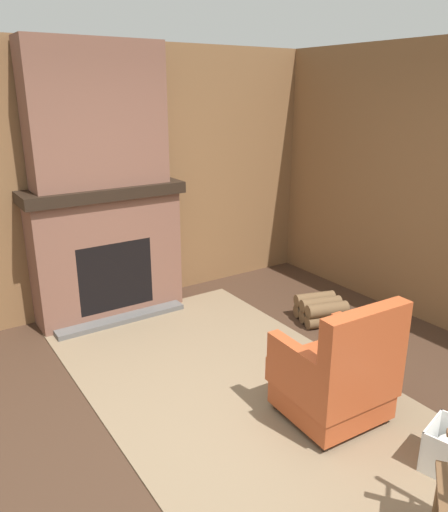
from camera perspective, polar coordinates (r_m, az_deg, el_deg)
ground_plane at (r=3.56m, az=2.13°, el=-19.90°), size 14.00×14.00×0.00m
wood_panel_wall_left at (r=5.19m, az=-14.66°, el=8.15°), size 0.06×5.70×2.67m
fireplace_hearth at (r=5.12m, az=-13.15°, el=0.40°), size 0.61×1.56×1.33m
chimney_breast at (r=4.90m, az=-14.37°, el=15.35°), size 0.36×1.28×1.31m
area_rug at (r=3.87m, az=3.31°, el=-16.34°), size 3.95×2.04×0.01m
armchair at (r=3.59m, az=12.76°, el=-13.31°), size 0.67×0.70×0.93m
firewood_stack at (r=5.11m, az=10.98°, el=-6.01°), size 0.51×0.52×0.25m
oil_lamp_vase at (r=4.85m, az=-19.51°, el=8.11°), size 0.12×0.12×0.26m
storage_case at (r=5.13m, az=-10.13°, el=9.13°), size 0.15×0.27×0.14m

